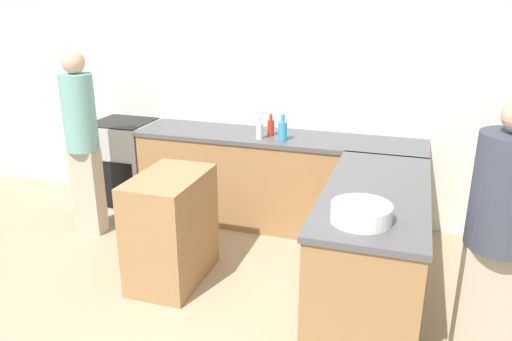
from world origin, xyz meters
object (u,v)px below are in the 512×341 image
at_px(island_table, 171,229).
at_px(person_by_range, 82,137).
at_px(vinegar_bottle_clear, 259,130).
at_px(range_oven, 126,163).
at_px(hot_sauce_bottle, 271,127).
at_px(person_at_peninsula, 501,231).
at_px(dish_soap_bottle, 283,130).
at_px(mixing_bowl, 361,213).

height_order(island_table, person_by_range, person_by_range).
bearing_deg(person_by_range, vinegar_bottle_clear, 20.04).
bearing_deg(range_oven, vinegar_bottle_clear, -6.12).
xyz_separation_m(island_table, hot_sauce_bottle, (0.44, 1.20, 0.54)).
bearing_deg(person_at_peninsula, dish_soap_bottle, 140.14).
distance_m(range_oven, mixing_bowl, 3.13).
height_order(hot_sauce_bottle, dish_soap_bottle, dish_soap_bottle).
relative_size(range_oven, mixing_bowl, 2.59).
xyz_separation_m(range_oven, dish_soap_bottle, (1.74, -0.15, 0.54)).
relative_size(vinegar_bottle_clear, person_at_peninsula, 0.12).
height_order(vinegar_bottle_clear, person_at_peninsula, person_at_peninsula).
distance_m(island_table, dish_soap_bottle, 1.35).
distance_m(hot_sauce_bottle, person_by_range, 1.70).
xyz_separation_m(island_table, mixing_bowl, (1.46, -0.43, 0.52)).
bearing_deg(person_by_range, hot_sauce_bottle, 23.93).
bearing_deg(vinegar_bottle_clear, dish_soap_bottle, 4.76).
distance_m(hot_sauce_bottle, person_at_peninsula, 2.32).
bearing_deg(range_oven, island_table, -46.65).
distance_m(vinegar_bottle_clear, person_at_peninsula, 2.28).
height_order(mixing_bowl, person_by_range, person_by_range).
xyz_separation_m(mixing_bowl, person_at_peninsula, (0.76, 0.15, -0.07)).
xyz_separation_m(mixing_bowl, dish_soap_bottle, (-0.87, 1.51, 0.04)).
xyz_separation_m(island_table, person_at_peninsula, (2.21, -0.28, 0.45)).
bearing_deg(person_at_peninsula, mixing_bowl, -168.75).
bearing_deg(range_oven, mixing_bowl, -32.41).
bearing_deg(hot_sauce_bottle, island_table, -110.02).
bearing_deg(island_table, hot_sauce_bottle, 69.98).
bearing_deg(hot_sauce_bottle, vinegar_bottle_clear, -113.55).
bearing_deg(island_table, person_at_peninsula, -7.30).
xyz_separation_m(island_table, dish_soap_bottle, (0.59, 1.08, 0.56)).
xyz_separation_m(range_oven, vinegar_bottle_clear, (1.53, -0.16, 0.52)).
height_order(island_table, person_at_peninsula, person_at_peninsula).
bearing_deg(dish_soap_bottle, person_by_range, -161.74).
bearing_deg(person_by_range, range_oven, 93.10).
height_order(range_oven, mixing_bowl, mixing_bowl).
xyz_separation_m(person_by_range, person_at_peninsula, (3.33, -0.80, -0.05)).
height_order(dish_soap_bottle, person_at_peninsula, person_at_peninsula).
bearing_deg(dish_soap_bottle, hot_sauce_bottle, 138.90).
height_order(mixing_bowl, dish_soap_bottle, dish_soap_bottle).
bearing_deg(range_oven, hot_sauce_bottle, -0.65).
relative_size(vinegar_bottle_clear, hot_sauce_bottle, 1.01).
relative_size(hot_sauce_bottle, dish_soap_bottle, 0.85).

